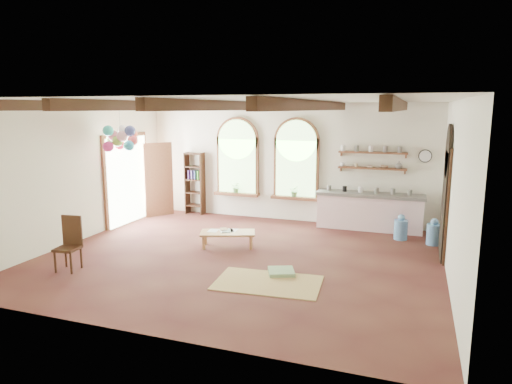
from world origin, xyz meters
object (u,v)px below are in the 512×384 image
at_px(balloon_cluster, 121,138).
at_px(coffee_table, 228,234).
at_px(side_chair, 69,255).
at_px(kitchen_counter, 369,211).

bearing_deg(balloon_cluster, coffee_table, -4.04).
bearing_deg(side_chair, coffee_table, 46.13).
xyz_separation_m(coffee_table, side_chair, (-2.28, -2.38, -0.00)).
xyz_separation_m(kitchen_counter, side_chair, (-5.10, -4.98, -0.18)).
bearing_deg(kitchen_counter, side_chair, -135.72).
xyz_separation_m(coffee_table, balloon_cluster, (-2.83, 0.20, 2.05)).
xyz_separation_m(side_chair, balloon_cluster, (-0.55, 2.58, 2.05)).
relative_size(coffee_table, balloon_cluster, 1.14).
distance_m(kitchen_counter, side_chair, 7.13).
height_order(kitchen_counter, coffee_table, kitchen_counter).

